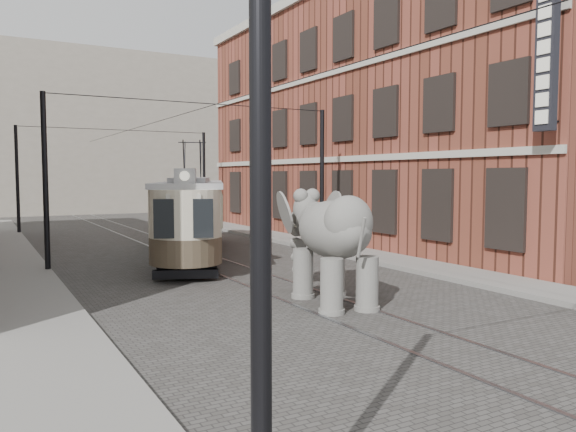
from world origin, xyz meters
TOP-DOWN VIEW (x-y plane):
  - ground at (0.00, 0.00)m, footprint 120.00×120.00m
  - tram_rails at (0.00, 0.00)m, footprint 1.54×80.00m
  - sidewalk_right at (6.00, 0.00)m, footprint 2.00×60.00m
  - sidewalk_left at (-6.50, 0.00)m, footprint 2.00×60.00m
  - brick_building at (11.00, 9.00)m, footprint 8.00×26.00m
  - distant_block at (0.00, 40.00)m, footprint 28.00×10.00m
  - catenary at (-0.20, 5.00)m, footprint 11.00×30.20m
  - tram at (0.07, 7.67)m, footprint 6.60×11.73m
  - elephant at (0.23, -2.34)m, footprint 3.36×5.13m

SIDE VIEW (x-z plane):
  - ground at x=0.00m, z-range 0.00..0.00m
  - tram_rails at x=0.00m, z-range 0.00..0.02m
  - sidewalk_right at x=6.00m, z-range 0.00..0.15m
  - sidewalk_left at x=-6.50m, z-range 0.00..0.15m
  - elephant at x=0.23m, z-range 0.00..2.92m
  - tram at x=0.07m, z-range 0.00..4.63m
  - catenary at x=-0.20m, z-range 0.00..6.00m
  - brick_building at x=11.00m, z-range 0.00..12.00m
  - distant_block at x=0.00m, z-range 0.00..14.00m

